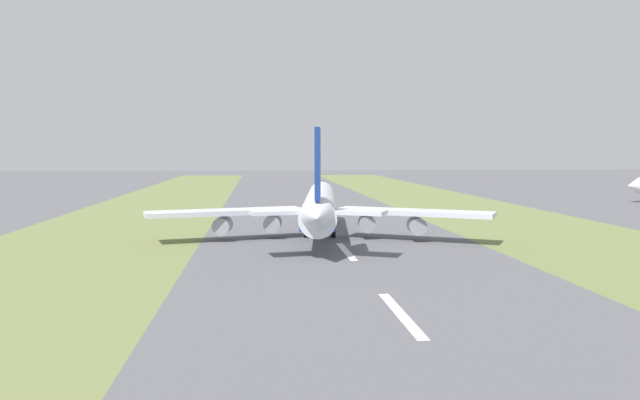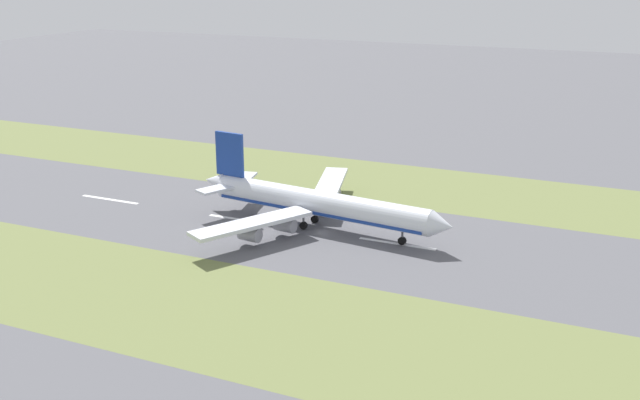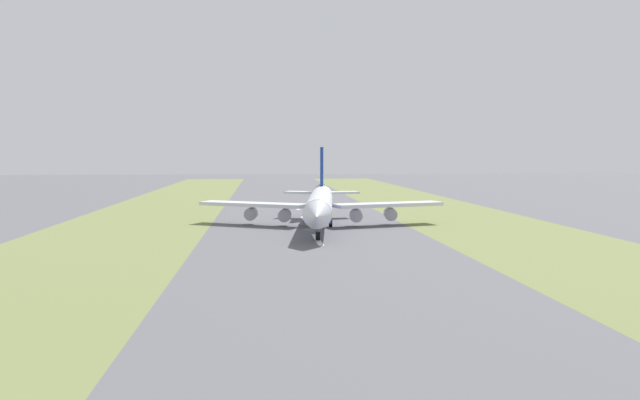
{
  "view_description": "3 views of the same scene",
  "coord_description": "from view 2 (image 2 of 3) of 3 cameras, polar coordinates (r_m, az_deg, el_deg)",
  "views": [
    {
      "loc": [
        -14.41,
        -123.48,
        16.72
      ],
      "look_at": [
        -2.39,
        -1.95,
        7.0
      ],
      "focal_mm": 35.0,
      "sensor_mm": 36.0,
      "label": 1
    },
    {
      "loc": [
        150.19,
        65.6,
        61.0
      ],
      "look_at": [
        -2.39,
        -1.95,
        7.0
      ],
      "focal_mm": 42.0,
      "sensor_mm": 36.0,
      "label": 2
    },
    {
      "loc": [
        11.63,
        150.06,
        18.49
      ],
      "look_at": [
        -2.39,
        -1.95,
        7.0
      ],
      "focal_mm": 35.0,
      "sensor_mm": 36.0,
      "label": 3
    }
  ],
  "objects": [
    {
      "name": "grass_median_east",
      "position": [
        138.16,
        -7.31,
        -8.42
      ],
      "size": [
        40.0,
        600.0,
        0.01
      ],
      "primitive_type": "cube",
      "color": "olive",
      "rests_on": "ground"
    },
    {
      "name": "centreline_dash_far",
      "position": [
        168.93,
        5.89,
        -3.33
      ],
      "size": [
        1.2,
        18.0,
        0.01
      ],
      "primitive_type": "cube",
      "color": "silver",
      "rests_on": "ground"
    },
    {
      "name": "centreline_dash_mid",
      "position": [
        184.24,
        -6.0,
        -1.5
      ],
      "size": [
        1.2,
        18.0,
        0.01
      ],
      "primitive_type": "cube",
      "color": "silver",
      "rests_on": "ground"
    },
    {
      "name": "grass_median_west",
      "position": [
        214.76,
        5.09,
        1.36
      ],
      "size": [
        40.0,
        600.0,
        0.01
      ],
      "primitive_type": "cube",
      "color": "olive",
      "rests_on": "ground"
    },
    {
      "name": "centreline_dash_near",
      "position": [
        206.27,
        -15.7,
        0.04
      ],
      "size": [
        1.2,
        18.0,
        0.01
      ],
      "primitive_type": "cube",
      "color": "silver",
      "rests_on": "ground"
    },
    {
      "name": "ground_plane",
      "position": [
        174.88,
        0.27,
        -2.48
      ],
      "size": [
        800.0,
        800.0,
        0.0
      ],
      "primitive_type": "plane",
      "color": "#56565B"
    },
    {
      "name": "airplane_main_jet",
      "position": [
        176.61,
        -0.53,
        -0.21
      ],
      "size": [
        63.73,
        67.19,
        20.2
      ],
      "color": "silver",
      "rests_on": "ground"
    }
  ]
}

